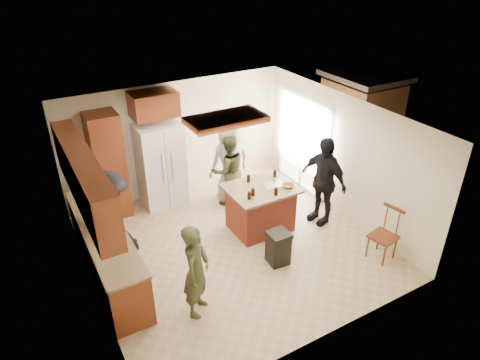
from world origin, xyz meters
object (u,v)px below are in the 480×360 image
person_front_left (196,271)px  person_behind_right (230,161)px  person_side_right (323,181)px  kitchen_island (260,208)px  spindle_chair (384,236)px  person_behind_left (228,170)px  person_counter (113,221)px  trash_bin (278,247)px  refrigerator (161,165)px

person_front_left → person_behind_right: person_behind_right is taller
person_behind_right → person_side_right: (1.17, -1.65, -0.01)m
person_side_right → kitchen_island: size_ratio=1.43×
kitchen_island → spindle_chair: 2.32m
person_behind_left → kitchen_island: 1.19m
person_counter → kitchen_island: person_counter is taller
person_front_left → person_behind_left: (1.90, 2.52, 0.02)m
person_behind_left → trash_bin: (-0.20, -2.19, -0.47)m
person_behind_left → person_front_left: bearing=57.5°
person_behind_left → kitchen_island: (0.08, -1.15, -0.31)m
person_counter → person_behind_left: bearing=-90.1°
person_front_left → spindle_chair: size_ratio=1.55×
spindle_chair → person_front_left: bearing=172.2°
person_behind_right → kitchen_island: person_behind_right is taller
person_behind_left → person_side_right: 1.98m
person_front_left → spindle_chair: bearing=-53.9°
refrigerator → person_counter: bearing=-132.4°
person_behind_left → refrigerator: refrigerator is taller
person_behind_right → person_side_right: 2.02m
kitchen_island → person_behind_left: bearing=94.2°
kitchen_island → person_counter: bearing=173.3°
person_front_left → spindle_chair: 3.44m
person_front_left → refrigerator: size_ratio=0.86×
person_behind_left → spindle_chair: size_ratio=1.58×
person_front_left → refrigerator: 3.34m
refrigerator → person_front_left: bearing=-102.0°
refrigerator → kitchen_island: (1.29, -1.89, -0.43)m
person_behind_right → spindle_chair: size_ratio=1.85×
kitchen_island → refrigerator: bearing=124.3°
trash_bin → spindle_chair: 1.88m
kitchen_island → spindle_chair: spindle_chair is taller
person_side_right → trash_bin: size_ratio=2.90×
refrigerator → trash_bin: refrigerator is taller
person_front_left → person_behind_left: person_behind_left is taller
person_front_left → trash_bin: size_ratio=2.45×
person_front_left → person_side_right: bearing=-28.3°
person_counter → person_side_right: bearing=-117.3°
person_front_left → refrigerator: bearing=31.9°
person_behind_left → person_behind_right: size_ratio=0.86×
person_behind_right → refrigerator: person_behind_right is taller
person_behind_right → spindle_chair: bearing=112.1°
person_behind_right → person_side_right: person_behind_right is taller
person_counter → kitchen_island: 2.77m
person_behind_left → trash_bin: 2.24m
person_side_right → trash_bin: (-1.49, -0.68, -0.59)m
trash_bin → spindle_chair: size_ratio=0.63×
kitchen_island → person_side_right: bearing=-16.4°
person_side_right → spindle_chair: (0.20, -1.49, -0.46)m
person_behind_right → person_behind_left: bearing=49.4°
person_behind_right → spindle_chair: (1.37, -3.13, -0.47)m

